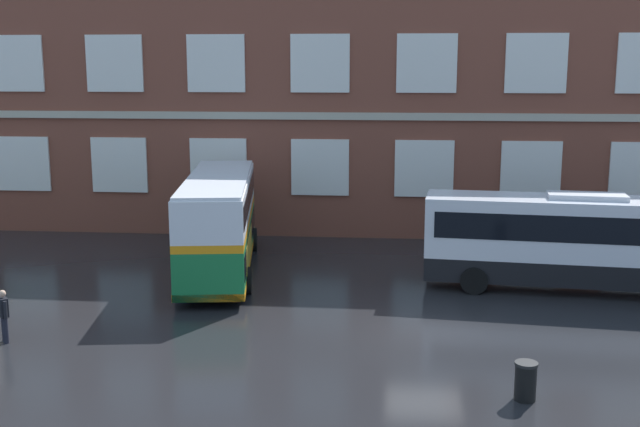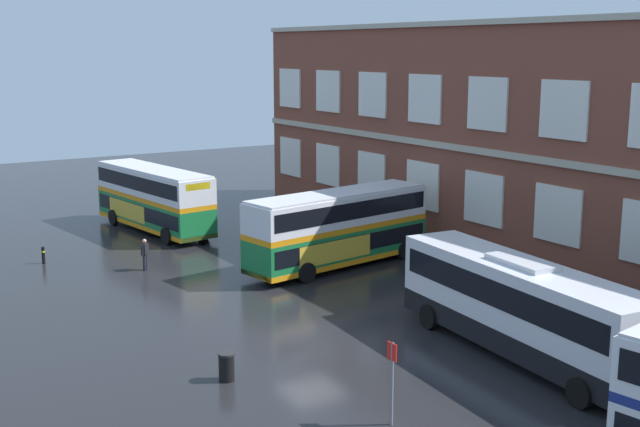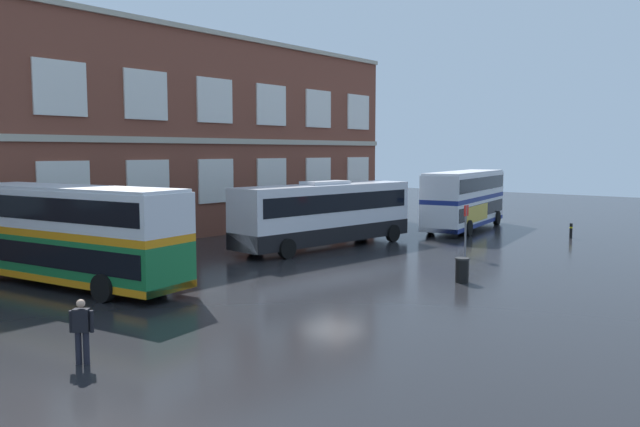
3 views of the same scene
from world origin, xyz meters
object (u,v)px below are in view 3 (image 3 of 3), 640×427
at_px(touring_coach, 325,214).
at_px(safety_bollard_east, 571,231).
at_px(bus_stand_flag, 466,226).
at_px(double_decker_far, 465,199).
at_px(station_litter_bin, 462,270).
at_px(double_decker_middle, 72,234).
at_px(waiting_passenger, 82,329).

xyz_separation_m(touring_coach, safety_bollard_east, (12.80, -9.58, -1.42)).
bearing_deg(safety_bollard_east, bus_stand_flag, 169.86).
distance_m(double_decker_far, station_litter_bin, 18.56).
height_order(touring_coach, safety_bollard_east, touring_coach).
height_order(double_decker_middle, double_decker_far, same).
xyz_separation_m(bus_stand_flag, safety_bollard_east, (10.72, -1.92, -1.14)).
bearing_deg(waiting_passenger, double_decker_far, 9.46).
distance_m(double_decker_middle, safety_bollard_east, 29.52).
distance_m(double_decker_middle, waiting_passenger, 10.34).
bearing_deg(double_decker_middle, bus_stand_flag, -28.68).
relative_size(waiting_passenger, station_litter_bin, 1.65).
bearing_deg(station_litter_bin, bus_stand_flag, 25.41).
xyz_separation_m(double_decker_middle, safety_bollard_east, (27.34, -11.01, -1.66)).
relative_size(double_decker_middle, waiting_passenger, 6.62).
height_order(double_decker_middle, waiting_passenger, double_decker_middle).
bearing_deg(double_decker_far, double_decker_middle, 172.26).
distance_m(double_decker_middle, station_litter_bin, 16.10).
xyz_separation_m(waiting_passenger, station_litter_bin, (15.57, -2.84, -0.41)).
height_order(double_decker_far, station_litter_bin, double_decker_far).
xyz_separation_m(waiting_passenger, safety_bollard_east, (32.18, -1.95, -0.44)).
height_order(waiting_passenger, safety_bollard_east, waiting_passenger).
relative_size(double_decker_middle, station_litter_bin, 10.93).
height_order(bus_stand_flag, safety_bollard_east, bus_stand_flag).
height_order(double_decker_middle, touring_coach, double_decker_middle).
relative_size(double_decker_far, safety_bollard_east, 11.86).
relative_size(double_decker_far, bus_stand_flag, 4.17).
bearing_deg(touring_coach, double_decker_middle, 174.36).
height_order(double_decker_far, touring_coach, double_decker_far).
distance_m(waiting_passenger, bus_stand_flag, 21.48).
xyz_separation_m(double_decker_far, station_litter_bin, (-16.57, -8.19, -1.63)).
relative_size(touring_coach, safety_bollard_east, 12.83).
relative_size(double_decker_middle, bus_stand_flag, 4.17).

